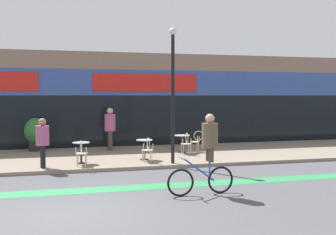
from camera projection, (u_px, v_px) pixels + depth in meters
ground_plane at (66, 215)px, 8.26m from camera, size 120.00×120.00×0.00m
sidewalk_slab at (67, 159)px, 15.28m from camera, size 40.00×5.50×0.12m
storefront_facade at (66, 100)px, 19.71m from camera, size 40.00×4.06×4.54m
bike_lane_stripe at (66, 192)px, 10.24m from camera, size 36.00×0.70×0.01m
bistro_table_0 at (81, 149)px, 13.78m from camera, size 0.60×0.60×0.75m
bistro_table_1 at (144, 146)px, 14.59m from camera, size 0.60×0.60×0.75m
bistro_table_2 at (182, 140)px, 16.43m from camera, size 0.66×0.66×0.73m
cafe_chair_0_near at (81, 151)px, 13.17m from camera, size 0.45×0.60×0.90m
cafe_chair_1_near at (148, 148)px, 13.99m from camera, size 0.40×0.58×0.90m
cafe_chair_2_near at (186, 142)px, 15.83m from camera, size 0.42×0.58×0.90m
cafe_chair_2_side at (196, 140)px, 16.58m from camera, size 0.60×0.45×0.90m
planter_pot at (36, 133)px, 16.95m from camera, size 0.94×0.94×1.43m
lamp_post at (173, 85)px, 13.71m from camera, size 0.26×0.26×4.74m
cyclist_0 at (207, 150)px, 9.90m from camera, size 1.79×0.50×2.05m
pedestrian_near_end at (43, 138)px, 12.92m from camera, size 0.50×0.50×1.65m
pedestrian_far_end at (110, 125)px, 17.11m from camera, size 0.50×0.50×1.85m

